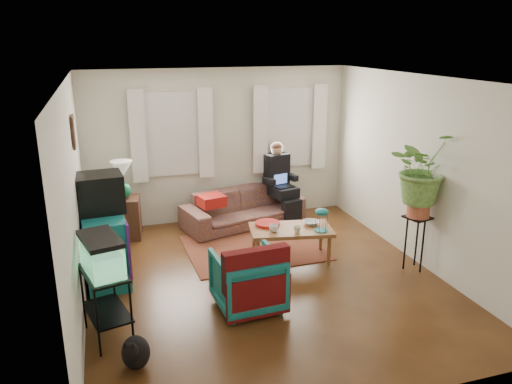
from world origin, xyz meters
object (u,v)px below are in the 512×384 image
object	(u,v)px
sofa	(243,202)
dresser	(104,247)
armchair	(248,278)
coffee_table	(291,243)
plant_stand	(415,243)
side_table	(126,218)
aquarium_stand	(106,305)

from	to	relation	value
sofa	dresser	bearing A→B (deg)	-162.70
armchair	coffee_table	distance (m)	1.47
dresser	coffee_table	world-z (taller)	dresser
armchair	coffee_table	bearing A→B (deg)	-135.20
armchair	plant_stand	size ratio (longest dim) A/B	1.00
dresser	coffee_table	distance (m)	2.56
plant_stand	coffee_table	bearing A→B (deg)	152.06
sofa	plant_stand	distance (m)	2.93
armchair	dresser	bearing A→B (deg)	-42.09
side_table	dresser	size ratio (longest dim) A/B	0.65
armchair	aquarium_stand	bearing A→B (deg)	1.84
sofa	coffee_table	bearing A→B (deg)	-94.12
aquarium_stand	coffee_table	bearing A→B (deg)	12.22
plant_stand	armchair	bearing A→B (deg)	-173.00
sofa	armchair	bearing A→B (deg)	-118.95
sofa	dresser	xyz separation A→B (m)	(-2.27, -1.39, 0.06)
side_table	plant_stand	bearing A→B (deg)	-32.24
coffee_table	plant_stand	world-z (taller)	plant_stand
side_table	coffee_table	size ratio (longest dim) A/B	0.57
dresser	plant_stand	world-z (taller)	dresser
dresser	plant_stand	xyz separation A→B (m)	(4.05, -0.94, -0.08)
dresser	aquarium_stand	size ratio (longest dim) A/B	1.34
sofa	coffee_table	world-z (taller)	sofa
side_table	sofa	bearing A→B (deg)	-0.32
sofa	armchair	world-z (taller)	sofa
sofa	aquarium_stand	distance (m)	3.61
aquarium_stand	plant_stand	size ratio (longest dim) A/B	1.00
armchair	side_table	bearing A→B (deg)	-68.84
plant_stand	dresser	bearing A→B (deg)	166.99
side_table	coffee_table	distance (m)	2.69
side_table	plant_stand	distance (m)	4.39
armchair	coffee_table	size ratio (longest dim) A/B	0.66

